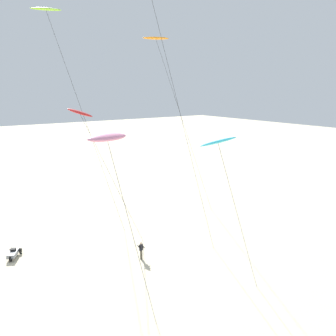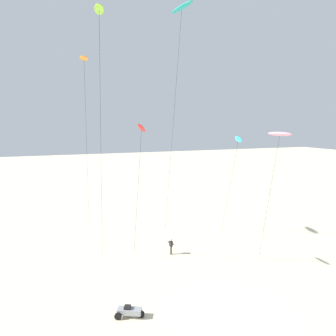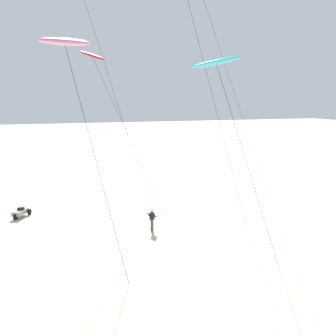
% 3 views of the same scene
% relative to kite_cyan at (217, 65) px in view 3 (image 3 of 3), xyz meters
% --- Properties ---
extents(kite_cyan, '(1.58, 5.47, 12.27)m').
position_rel_kite_cyan_xyz_m(kite_cyan, '(0.00, 0.00, 0.00)').
color(kite_cyan, '#33BFE0').
rests_on(kite_cyan, ground).
extents(kite_pink, '(1.35, 4.20, 12.91)m').
position_rel_kite_cyan_xyz_m(kite_pink, '(-0.68, -7.64, 0.86)').
color(kite_pink, pink).
rests_on(kite_pink, ground).
extents(kite_red, '(1.58, 6.73, 13.70)m').
position_rel_kite_cyan_xyz_m(kite_red, '(-12.72, -4.44, 1.26)').
color(kite_red, red).
rests_on(kite_red, ground).
extents(kite_flyer_nearest, '(0.67, 0.68, 1.67)m').
position_rel_kite_cyan_xyz_m(kite_flyer_nearest, '(-8.58, -1.06, -10.82)').
color(kite_flyer_nearest, '#4C4738').
rests_on(kite_flyer_nearest, ground).
extents(beach_buggy, '(2.08, 1.62, 0.82)m').
position_rel_kite_cyan_xyz_m(beach_buggy, '(-15.68, -10.57, -11.29)').
color(beach_buggy, gray).
rests_on(beach_buggy, ground).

